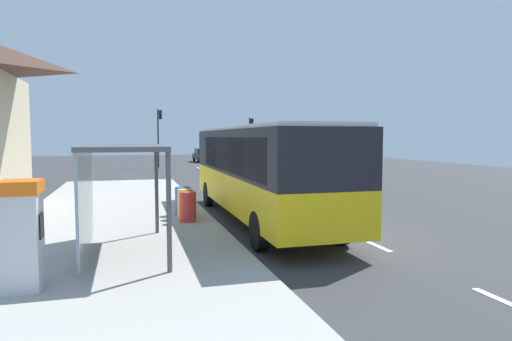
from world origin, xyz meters
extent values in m
cube|color=#38383A|center=(0.00, 14.00, -0.02)|extent=(56.00, 92.00, 0.04)
cube|color=#ADAAA3|center=(-6.40, 2.00, 0.09)|extent=(6.20, 30.00, 0.18)
cube|color=silver|center=(0.25, -1.00, 0.01)|extent=(0.16, 2.20, 0.01)
cube|color=silver|center=(0.25, 4.00, 0.01)|extent=(0.16, 2.20, 0.01)
cube|color=silver|center=(0.25, 9.00, 0.01)|extent=(0.16, 2.20, 0.01)
cube|color=silver|center=(0.25, 14.00, 0.01)|extent=(0.16, 2.20, 0.01)
cube|color=silver|center=(0.25, 19.00, 0.01)|extent=(0.16, 2.20, 0.01)
cube|color=silver|center=(0.25, 24.00, 0.01)|extent=(0.16, 2.20, 0.01)
cube|color=silver|center=(0.25, 29.00, 0.01)|extent=(0.16, 2.20, 0.01)
cube|color=yellow|center=(-1.70, 2.68, 1.07)|extent=(2.58, 11.02, 1.15)
cube|color=black|center=(-1.70, 2.68, 2.38)|extent=(2.58, 11.02, 1.45)
cube|color=silver|center=(-1.70, 2.68, 3.15)|extent=(2.45, 10.80, 0.12)
cube|color=black|center=(-1.66, 8.13, 2.30)|extent=(2.30, 0.14, 1.22)
cube|color=black|center=(-2.91, 2.19, 2.30)|extent=(0.14, 8.58, 1.10)
cylinder|color=black|center=(-2.80, 6.59, 0.50)|extent=(0.29, 1.00, 1.00)
cylinder|color=black|center=(-0.54, 6.57, 0.50)|extent=(0.29, 1.00, 1.00)
cylinder|color=black|center=(-2.86, -1.01, 0.50)|extent=(0.29, 1.00, 1.00)
cylinder|color=black|center=(-0.60, -1.03, 0.50)|extent=(0.29, 1.00, 1.00)
cube|color=silver|center=(2.20, 25.06, 1.32)|extent=(2.08, 5.23, 1.96)
cube|color=black|center=(2.20, 25.06, 1.66)|extent=(2.09, 3.15, 0.44)
cylinder|color=black|center=(3.07, 23.05, 0.34)|extent=(0.23, 0.68, 0.68)
cylinder|color=black|center=(1.27, 23.07, 0.34)|extent=(0.23, 0.68, 0.68)
cylinder|color=black|center=(3.13, 27.05, 0.34)|extent=(0.23, 0.68, 0.68)
cylinder|color=black|center=(1.33, 27.07, 0.34)|extent=(0.23, 0.68, 0.68)
cube|color=black|center=(2.30, 38.49, 0.62)|extent=(1.90, 4.44, 0.60)
cube|color=black|center=(2.30, 38.69, 1.22)|extent=(1.64, 2.41, 0.60)
cylinder|color=black|center=(3.16, 37.01, 0.32)|extent=(0.22, 0.64, 0.64)
cylinder|color=black|center=(1.52, 36.97, 0.32)|extent=(0.22, 0.64, 0.64)
cylinder|color=black|center=(3.08, 40.01, 0.32)|extent=(0.22, 0.64, 0.64)
cylinder|color=black|center=(1.44, 39.97, 0.32)|extent=(0.22, 0.64, 0.64)
cube|color=silver|center=(-7.82, -3.13, 1.03)|extent=(0.60, 0.70, 1.70)
cube|color=orange|center=(-7.82, -3.13, 2.00)|extent=(0.66, 0.76, 0.24)
cube|color=black|center=(-7.51, -3.13, 1.30)|extent=(0.03, 0.36, 0.44)
cylinder|color=red|center=(-4.20, 2.40, 0.66)|extent=(0.52, 0.52, 0.95)
cylinder|color=yellow|center=(-4.20, 3.10, 0.66)|extent=(0.52, 0.52, 0.95)
cylinder|color=blue|center=(-4.20, 3.80, 0.66)|extent=(0.52, 0.52, 0.95)
cylinder|color=#2D2D2D|center=(5.40, 30.01, 2.34)|extent=(0.14, 0.14, 4.68)
cube|color=black|center=(5.62, 30.01, 4.18)|extent=(0.24, 0.28, 0.84)
sphere|color=#360606|center=(5.74, 30.01, 4.46)|extent=(0.16, 0.16, 0.16)
sphere|color=#F2B20C|center=(5.74, 30.01, 4.18)|extent=(0.16, 0.16, 0.16)
sphere|color=black|center=(5.74, 30.01, 3.90)|extent=(0.16, 0.16, 0.16)
cylinder|color=#2D2D2D|center=(-3.20, 30.81, 2.70)|extent=(0.14, 0.14, 5.40)
cube|color=black|center=(-2.98, 30.81, 4.90)|extent=(0.24, 0.28, 0.84)
sphere|color=red|center=(-2.86, 30.81, 5.18)|extent=(0.16, 0.16, 0.16)
sphere|color=#3C2C03|center=(-2.86, 30.81, 4.90)|extent=(0.16, 0.16, 0.16)
sphere|color=black|center=(-2.86, 30.81, 4.62)|extent=(0.16, 0.16, 0.16)
cube|color=#4C4C51|center=(-6.10, -0.91, 2.63)|extent=(1.80, 4.00, 0.10)
cube|color=#8CA5B2|center=(-6.95, -0.91, 1.43)|extent=(0.06, 3.80, 2.30)
cylinder|color=#4C4C51|center=(-5.25, -2.81, 1.40)|extent=(0.10, 0.10, 2.44)
cylinder|color=#4C4C51|center=(-5.25, 0.99, 1.40)|extent=(0.10, 0.10, 2.44)
camera|label=1|loc=(-6.03, -11.68, 2.88)|focal=31.38mm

